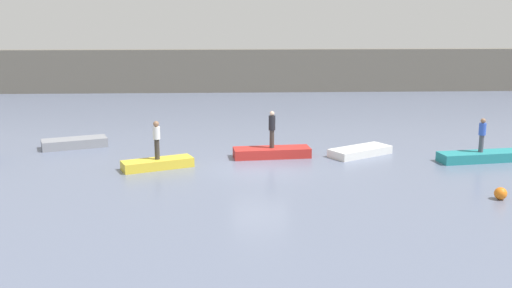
% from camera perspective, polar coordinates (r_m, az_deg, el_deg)
% --- Properties ---
extents(ground_plane, '(120.00, 120.00, 0.00)m').
position_cam_1_polar(ground_plane, '(26.52, 0.37, -2.30)').
color(ground_plane, slate).
extents(embankment_wall, '(80.00, 1.20, 3.66)m').
position_cam_1_polar(embankment_wall, '(51.46, -1.07, 7.09)').
color(embankment_wall, '#666056').
rests_on(embankment_wall, ground_plane).
extents(rowboat_grey, '(3.43, 2.23, 0.47)m').
position_cam_1_polar(rowboat_grey, '(31.79, -17.10, 0.09)').
color(rowboat_grey, gray).
rests_on(rowboat_grey, ground_plane).
extents(rowboat_yellow, '(3.27, 2.11, 0.42)m').
position_cam_1_polar(rowboat_yellow, '(26.73, -9.47, -1.89)').
color(rowboat_yellow, gold).
rests_on(rowboat_yellow, ground_plane).
extents(rowboat_red, '(3.76, 1.47, 0.46)m').
position_cam_1_polar(rowboat_red, '(28.39, 1.54, -0.82)').
color(rowboat_red, red).
rests_on(rowboat_red, ground_plane).
extents(rowboat_white, '(3.34, 2.69, 0.38)m').
position_cam_1_polar(rowboat_white, '(29.21, 10.01, -0.70)').
color(rowboat_white, white).
rests_on(rowboat_white, ground_plane).
extents(rowboat_teal, '(4.07, 1.60, 0.44)m').
position_cam_1_polar(rowboat_teal, '(29.54, 20.80, -1.14)').
color(rowboat_teal, teal).
rests_on(rowboat_teal, ground_plane).
extents(person_blue_shirt, '(0.32, 0.32, 1.60)m').
position_cam_1_polar(person_blue_shirt, '(29.31, 20.97, 0.96)').
color(person_blue_shirt, '#4C4C56').
rests_on(person_blue_shirt, rowboat_teal).
extents(person_white_shirt, '(0.32, 0.32, 1.73)m').
position_cam_1_polar(person_white_shirt, '(26.46, -9.56, 0.59)').
color(person_white_shirt, '#38332D').
rests_on(person_white_shirt, rowboat_yellow).
extents(person_dark_shirt, '(0.32, 0.32, 1.78)m').
position_cam_1_polar(person_dark_shirt, '(28.13, 1.55, 1.60)').
color(person_dark_shirt, '#38332D').
rests_on(person_dark_shirt, rowboat_red).
extents(mooring_buoy, '(0.47, 0.47, 0.47)m').
position_cam_1_polar(mooring_buoy, '(23.87, 22.52, -4.43)').
color(mooring_buoy, orange).
rests_on(mooring_buoy, ground_plane).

